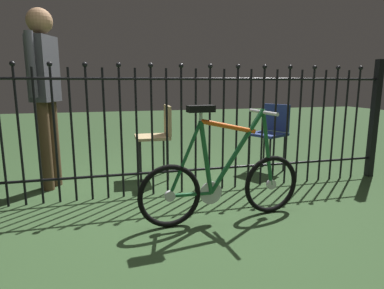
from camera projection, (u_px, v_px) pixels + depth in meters
ground_plane at (178, 215)px, 2.69m from camera, size 20.00×20.00×0.00m
iron_fence at (158, 127)px, 3.08m from camera, size 4.86×0.07×1.32m
bicycle at (223, 180)px, 2.55m from camera, size 1.35×0.40×0.91m
chair_navy at (271, 130)px, 3.99m from camera, size 0.50×0.50×0.81m
chair_tan at (158, 133)px, 3.67m from camera, size 0.39×0.38×0.82m
person_visitor at (45, 83)px, 3.19m from camera, size 0.27×0.45×1.76m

